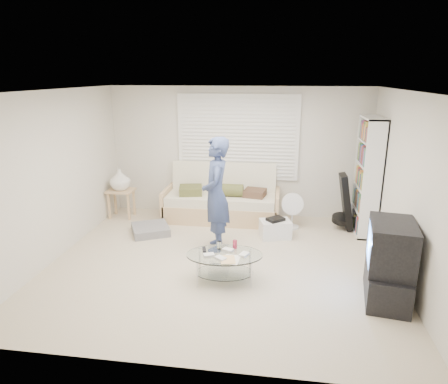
% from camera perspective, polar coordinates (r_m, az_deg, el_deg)
% --- Properties ---
extents(ground, '(5.00, 5.00, 0.00)m').
position_cam_1_polar(ground, '(6.06, -0.51, -10.07)').
color(ground, '#B8A78F').
rests_on(ground, ground).
extents(room_shell, '(5.02, 4.52, 2.51)m').
position_cam_1_polar(room_shell, '(5.99, 0.15, 6.11)').
color(room_shell, beige).
rests_on(room_shell, ground).
extents(window_blinds, '(2.32, 0.08, 1.62)m').
position_cam_1_polar(window_blinds, '(7.69, 1.97, 7.81)').
color(window_blinds, silver).
rests_on(window_blinds, ground).
extents(futon_sofa, '(2.19, 0.88, 1.07)m').
position_cam_1_polar(futon_sofa, '(7.68, -0.33, -1.38)').
color(futon_sofa, tan).
rests_on(futon_sofa, ground).
extents(grey_floor_pillow, '(0.82, 0.82, 0.14)m').
position_cam_1_polar(grey_floor_pillow, '(7.21, -10.45, -5.28)').
color(grey_floor_pillow, slate).
rests_on(grey_floor_pillow, ground).
extents(side_table, '(0.49, 0.39, 0.97)m').
position_cam_1_polar(side_table, '(7.95, -14.62, 1.45)').
color(side_table, tan).
rests_on(side_table, ground).
extents(bookshelf, '(0.32, 0.86, 2.03)m').
position_cam_1_polar(bookshelf, '(7.31, 19.80, 2.10)').
color(bookshelf, white).
rests_on(bookshelf, ground).
extents(guitar_case, '(0.36, 0.37, 1.01)m').
position_cam_1_polar(guitar_case, '(7.47, 16.90, -1.88)').
color(guitar_case, black).
rests_on(guitar_case, ground).
extents(floor_fan, '(0.41, 0.27, 0.67)m').
position_cam_1_polar(floor_fan, '(7.33, 9.73, -2.20)').
color(floor_fan, white).
rests_on(floor_fan, ground).
extents(storage_bin, '(0.58, 0.48, 0.35)m').
position_cam_1_polar(storage_bin, '(6.95, 7.33, -5.18)').
color(storage_bin, white).
rests_on(storage_bin, ground).
extents(tv_unit, '(0.63, 0.99, 1.01)m').
position_cam_1_polar(tv_unit, '(5.36, 22.52, -9.32)').
color(tv_unit, black).
rests_on(tv_unit, ground).
extents(coffee_table, '(1.10, 0.78, 0.51)m').
position_cam_1_polar(coffee_table, '(5.46, 0.10, -9.55)').
color(coffee_table, silver).
rests_on(coffee_table, ground).
extents(standing_person, '(0.53, 0.72, 1.81)m').
position_cam_1_polar(standing_person, '(6.21, -1.16, -0.41)').
color(standing_person, '#364E6E').
rests_on(standing_person, ground).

